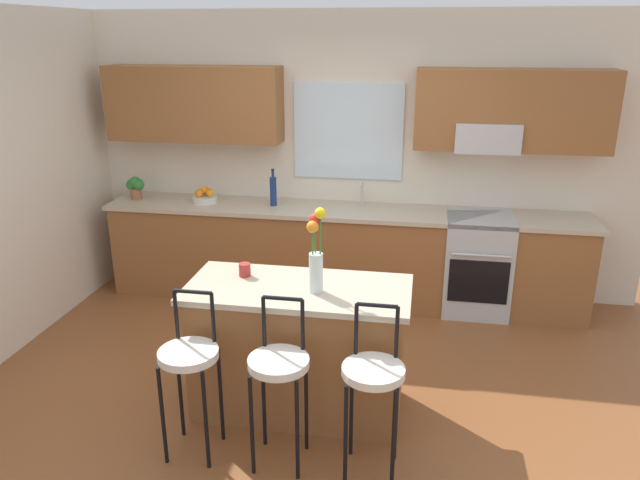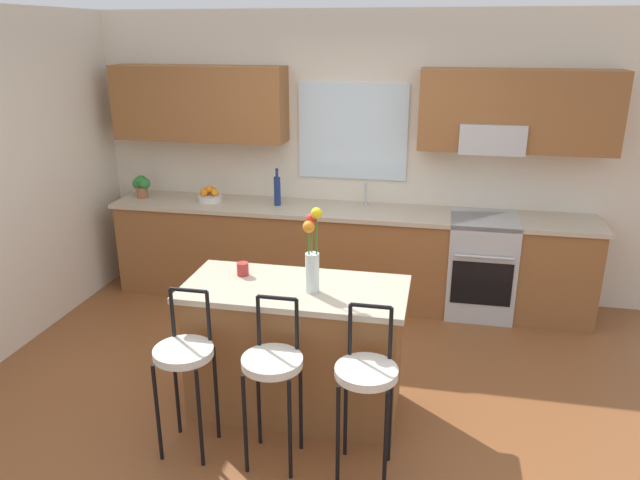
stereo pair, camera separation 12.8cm
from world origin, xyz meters
name	(u,v)px [view 1 (the left image)]	position (x,y,z in m)	size (l,w,h in m)	color
ground_plane	(310,394)	(0.00, 0.00, 0.00)	(14.00, 14.00, 0.00)	brown
back_wall_assembly	(351,142)	(0.02, 1.99, 1.51)	(5.60, 0.50, 2.70)	beige
counter_run	(343,254)	(0.00, 1.70, 0.47)	(4.56, 0.64, 0.92)	brown
sink_faucet	(362,191)	(0.16, 1.84, 1.06)	(0.02, 0.13, 0.23)	#B7BABC
oven_range	(476,264)	(1.26, 1.68, 0.46)	(0.60, 0.64, 0.92)	#B7BABC
kitchen_island	(299,348)	(-0.04, -0.17, 0.46)	(1.47, 0.69, 0.92)	brown
bar_stool_near	(189,361)	(-0.59, -0.72, 0.64)	(0.36, 0.36, 1.04)	black
bar_stool_middle	(279,369)	(-0.04, -0.72, 0.64)	(0.36, 0.36, 1.04)	black
bar_stool_far	(373,378)	(0.51, -0.72, 0.64)	(0.36, 0.36, 1.04)	black
flower_vase	(316,254)	(0.09, -0.22, 1.17)	(0.12, 0.11, 0.56)	silver
mug_ceramic	(245,270)	(-0.44, -0.05, 0.97)	(0.08, 0.08, 0.09)	#A52D28
fruit_bowl_oranges	(205,197)	(-1.36, 1.70, 0.97)	(0.24, 0.24, 0.16)	silver
bottle_olive_oil	(273,191)	(-0.67, 1.70, 1.07)	(0.06, 0.06, 0.36)	navy
potted_plant_small	(135,186)	(-2.08, 1.70, 1.05)	(0.20, 0.14, 0.23)	#9E5B3D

